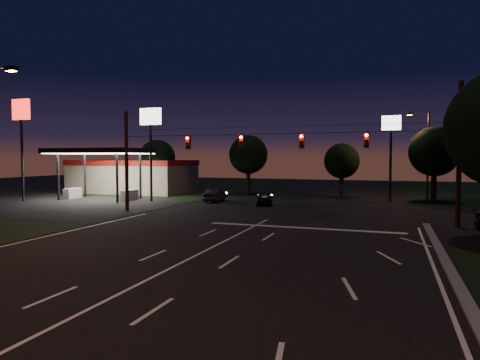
% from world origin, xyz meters
% --- Properties ---
extents(ground, '(140.00, 140.00, 0.00)m').
position_xyz_m(ground, '(0.00, 0.00, 0.00)').
color(ground, black).
rests_on(ground, ground).
extents(cross_street_left, '(20.00, 16.00, 0.02)m').
position_xyz_m(cross_street_left, '(-20.00, 16.00, 0.00)').
color(cross_street_left, black).
rests_on(cross_street_left, ground).
extents(center_line, '(0.14, 40.00, 0.01)m').
position_xyz_m(center_line, '(0.00, -6.00, 0.01)').
color(center_line, silver).
rests_on(center_line, ground).
extents(stop_bar, '(12.00, 0.50, 0.01)m').
position_xyz_m(stop_bar, '(3.00, 11.50, 0.01)').
color(stop_bar, silver).
rests_on(stop_bar, ground).
extents(utility_pole_right, '(0.30, 0.30, 9.00)m').
position_xyz_m(utility_pole_right, '(12.00, 15.00, 0.00)').
color(utility_pole_right, black).
rests_on(utility_pole_right, ground).
extents(utility_pole_left, '(0.28, 0.28, 8.00)m').
position_xyz_m(utility_pole_left, '(-12.00, 15.00, 0.00)').
color(utility_pole_left, black).
rests_on(utility_pole_left, ground).
extents(signal_span, '(24.00, 0.40, 1.56)m').
position_xyz_m(signal_span, '(-0.00, 14.96, 5.50)').
color(signal_span, black).
rests_on(signal_span, ground).
extents(gas_station, '(14.20, 16.10, 5.25)m').
position_xyz_m(gas_station, '(-21.86, 30.39, 2.38)').
color(gas_station, gray).
rests_on(gas_station, ground).
extents(pole_sign_left_near, '(2.20, 0.30, 9.10)m').
position_xyz_m(pole_sign_left_near, '(-14.00, 22.00, 6.98)').
color(pole_sign_left_near, black).
rests_on(pole_sign_left_near, ground).
extents(pole_sign_left_far, '(2.00, 0.30, 10.00)m').
position_xyz_m(pole_sign_left_far, '(-26.00, 18.00, 7.61)').
color(pole_sign_left_far, black).
rests_on(pole_sign_left_far, ground).
extents(pole_sign_right, '(1.80, 0.30, 8.40)m').
position_xyz_m(pole_sign_right, '(8.00, 30.00, 6.24)').
color(pole_sign_right, black).
rests_on(pole_sign_right, ground).
extents(street_light_right_far, '(2.20, 0.35, 9.00)m').
position_xyz_m(street_light_right_far, '(11.24, 32.00, 5.24)').
color(street_light_right_far, black).
rests_on(street_light_right_far, ground).
extents(tree_far_a, '(4.20, 4.20, 6.42)m').
position_xyz_m(tree_far_a, '(-17.98, 30.12, 4.26)').
color(tree_far_a, black).
rests_on(tree_far_a, ground).
extents(tree_far_b, '(4.60, 4.60, 6.98)m').
position_xyz_m(tree_far_b, '(-7.98, 34.13, 4.61)').
color(tree_far_b, black).
rests_on(tree_far_b, ground).
extents(tree_far_c, '(3.80, 3.80, 5.86)m').
position_xyz_m(tree_far_c, '(3.02, 33.10, 3.90)').
color(tree_far_c, black).
rests_on(tree_far_c, ground).
extents(tree_far_d, '(4.80, 4.80, 7.30)m').
position_xyz_m(tree_far_d, '(12.02, 31.13, 4.83)').
color(tree_far_d, black).
rests_on(tree_far_d, ground).
extents(car_oncoming_a, '(2.25, 3.85, 1.23)m').
position_xyz_m(car_oncoming_a, '(-2.82, 23.15, 0.61)').
color(car_oncoming_a, black).
rests_on(car_oncoming_a, ground).
extents(car_oncoming_b, '(1.69, 3.90, 1.25)m').
position_xyz_m(car_oncoming_b, '(-8.21, 24.29, 0.62)').
color(car_oncoming_b, black).
rests_on(car_oncoming_b, ground).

